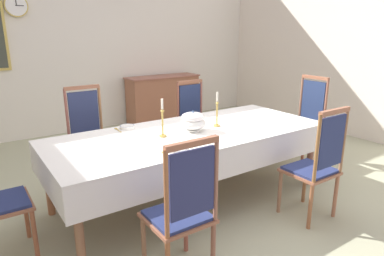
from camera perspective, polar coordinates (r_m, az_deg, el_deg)
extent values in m
cube|color=#A8A989|center=(3.94, -1.44, -10.82)|extent=(7.07, 6.22, 0.04)
cube|color=silver|center=(6.40, -17.59, 14.61)|extent=(7.07, 0.08, 3.37)
cube|color=silver|center=(6.23, 28.16, 13.49)|extent=(0.08, 6.22, 3.37)
cylinder|color=#8E5F43|center=(2.76, -18.35, -15.36)|extent=(0.07, 0.07, 0.72)
cylinder|color=#915748|center=(4.22, 19.07, -4.28)|extent=(0.07, 0.07, 0.72)
cylinder|color=#9A5D3B|center=(3.62, -22.83, -8.05)|extent=(0.07, 0.07, 0.72)
cylinder|color=#9A583D|center=(4.83, 9.80, -1.09)|extent=(0.07, 0.07, 0.72)
cube|color=#945940|center=(3.55, -0.13, -1.68)|extent=(2.76, 1.06, 0.08)
cube|color=#94593F|center=(3.54, -0.13, -0.83)|extent=(2.88, 1.18, 0.03)
cube|color=white|center=(3.53, -0.13, -0.57)|extent=(2.90, 1.20, 0.00)
cube|color=white|center=(3.14, 6.00, -5.76)|extent=(2.90, 0.00, 0.30)
cube|color=white|center=(4.06, -4.84, -0.63)|extent=(2.90, 0.00, 0.30)
cube|color=white|center=(3.07, -23.22, -7.56)|extent=(0.00, 1.20, 0.30)
cube|color=white|center=(4.51, 15.19, 0.56)|extent=(0.00, 1.20, 0.30)
cylinder|color=#8D6045|center=(2.74, -8.04, -18.35)|extent=(0.04, 0.04, 0.44)
cylinder|color=#9A5040|center=(2.89, -1.02, -16.11)|extent=(0.04, 0.04, 0.44)
cylinder|color=#8D5643|center=(2.65, 3.52, -19.51)|extent=(0.04, 0.04, 0.44)
cube|color=#94593F|center=(2.55, -2.44, -14.71)|extent=(0.44, 0.42, 0.03)
cube|color=navy|center=(2.54, -2.44, -14.24)|extent=(0.40, 0.38, 0.02)
cylinder|color=#9A5B37|center=(2.17, -4.28, -11.12)|extent=(0.03, 0.03, 0.61)
cylinder|color=#925C48|center=(2.37, 3.99, -8.70)|extent=(0.03, 0.03, 0.61)
cube|color=navy|center=(2.25, 0.05, -9.19)|extent=(0.34, 0.02, 0.46)
cube|color=#94593F|center=(2.15, 0.05, -2.59)|extent=(0.40, 0.04, 0.04)
cylinder|color=#9B5247|center=(4.10, -12.71, -6.46)|extent=(0.04, 0.04, 0.44)
cylinder|color=#985643|center=(3.99, -17.81, -7.48)|extent=(0.04, 0.04, 0.44)
cylinder|color=#925145|center=(4.41, -14.47, -4.92)|extent=(0.04, 0.04, 0.44)
cylinder|color=olive|center=(4.31, -19.22, -5.82)|extent=(0.04, 0.04, 0.44)
cube|color=#94593F|center=(4.12, -16.30, -3.13)|extent=(0.44, 0.42, 0.03)
cube|color=navy|center=(4.11, -16.33, -2.80)|extent=(0.40, 0.38, 0.02)
cylinder|color=#98623D|center=(4.26, -14.99, 2.39)|extent=(0.03, 0.03, 0.66)
cylinder|color=#945248|center=(4.15, -20.05, 1.62)|extent=(0.03, 0.03, 0.66)
cube|color=navy|center=(4.19, -17.52, 2.45)|extent=(0.34, 0.02, 0.50)
cube|color=#94593F|center=(4.14, -17.87, 6.44)|extent=(0.40, 0.04, 0.04)
cylinder|color=#8A5D44|center=(3.54, 14.39, -10.24)|extent=(0.04, 0.04, 0.44)
cylinder|color=#955F3B|center=(3.82, 18.23, -8.61)|extent=(0.04, 0.04, 0.44)
cylinder|color=#935837|center=(3.35, 19.07, -12.28)|extent=(0.04, 0.04, 0.44)
cylinder|color=#9D6147|center=(3.64, 22.75, -10.35)|extent=(0.04, 0.04, 0.44)
cube|color=#94593F|center=(3.49, 18.96, -6.87)|extent=(0.44, 0.42, 0.03)
cube|color=navy|center=(3.48, 19.00, -6.50)|extent=(0.40, 0.38, 0.02)
cylinder|color=olive|center=(3.12, 20.08, -3.36)|extent=(0.03, 0.03, 0.62)
cylinder|color=#916241|center=(3.44, 23.92, -2.04)|extent=(0.03, 0.03, 0.62)
cube|color=navy|center=(3.27, 22.15, -2.16)|extent=(0.34, 0.02, 0.47)
cube|color=#94593F|center=(3.20, 22.67, 2.56)|extent=(0.40, 0.04, 0.04)
cylinder|color=#96553A|center=(4.80, 4.00, -2.74)|extent=(0.04, 0.04, 0.44)
cylinder|color=#9B5B46|center=(4.58, 0.26, -3.61)|extent=(0.04, 0.04, 0.44)
cylinder|color=#976142|center=(5.07, 1.49, -1.67)|extent=(0.04, 0.04, 0.44)
cylinder|color=brown|center=(4.87, -2.15, -2.43)|extent=(0.04, 0.04, 0.44)
cube|color=#94593F|center=(4.75, 0.92, 0.08)|extent=(0.44, 0.42, 0.03)
cube|color=navy|center=(4.75, 0.92, 0.36)|extent=(0.40, 0.38, 0.02)
cylinder|color=#925046|center=(4.94, 1.51, 4.43)|extent=(0.03, 0.03, 0.60)
cylinder|color=#945341|center=(4.73, -2.34, 3.90)|extent=(0.03, 0.03, 0.60)
cube|color=navy|center=(4.82, -0.37, 4.52)|extent=(0.34, 0.02, 0.46)
cube|color=#94593F|center=(4.78, -0.38, 7.71)|extent=(0.40, 0.04, 0.04)
cylinder|color=#9D5737|center=(3.38, -25.86, -12.82)|extent=(0.04, 0.04, 0.44)
cylinder|color=brown|center=(3.05, -24.66, -15.93)|extent=(0.04, 0.04, 0.44)
cube|color=#94593F|center=(3.09, -29.14, -11.11)|extent=(0.42, 0.44, 0.03)
cube|color=navy|center=(3.08, -29.20, -10.70)|extent=(0.38, 0.40, 0.02)
cylinder|color=#945039|center=(4.63, 17.91, -4.20)|extent=(0.04, 0.04, 0.44)
cylinder|color=#9D6346|center=(4.86, 14.40, -2.98)|extent=(0.04, 0.04, 0.44)
cylinder|color=#9B523B|center=(4.91, 20.52, -3.31)|extent=(0.04, 0.04, 0.44)
cylinder|color=#8B5646|center=(5.12, 17.09, -2.20)|extent=(0.04, 0.04, 0.44)
cube|color=#94593F|center=(4.81, 17.71, -0.52)|extent=(0.42, 0.44, 0.03)
cube|color=navy|center=(4.80, 17.73, -0.24)|extent=(0.38, 0.40, 0.02)
cylinder|color=#8D5642|center=(4.76, 21.33, 3.44)|extent=(0.03, 0.03, 0.69)
cylinder|color=#8B5A44|center=(4.99, 17.67, 4.31)|extent=(0.03, 0.03, 0.69)
cube|color=navy|center=(4.87, 19.49, 4.29)|extent=(0.02, 0.34, 0.53)
cube|color=#94593F|center=(4.82, 19.84, 7.91)|extent=(0.04, 0.40, 0.04)
cylinder|color=white|center=(3.54, 0.17, -0.32)|extent=(0.15, 0.15, 0.02)
ellipsoid|color=white|center=(3.52, 0.17, 0.77)|extent=(0.27, 0.27, 0.12)
ellipsoid|color=white|center=(3.51, 0.17, 1.88)|extent=(0.24, 0.24, 0.09)
sphere|color=#37507A|center=(3.49, 0.17, 2.71)|extent=(0.03, 0.03, 0.03)
cylinder|color=gold|center=(3.36, -4.86, -1.32)|extent=(0.07, 0.07, 0.02)
cylinder|color=gold|center=(3.33, -4.91, 0.83)|extent=(0.02, 0.02, 0.25)
cone|color=gold|center=(3.29, -4.97, 2.99)|extent=(0.04, 0.04, 0.02)
cylinder|color=silver|center=(3.28, -4.99, 4.01)|extent=(0.02, 0.02, 0.10)
cylinder|color=gold|center=(3.72, 4.14, 0.41)|extent=(0.07, 0.07, 0.02)
cylinder|color=gold|center=(3.69, 4.18, 2.35)|extent=(0.02, 0.02, 0.24)
cone|color=gold|center=(3.66, 4.22, 4.28)|extent=(0.04, 0.04, 0.02)
cylinder|color=silver|center=(3.65, 4.24, 5.20)|extent=(0.02, 0.02, 0.10)
cylinder|color=white|center=(2.93, -2.36, -3.66)|extent=(0.19, 0.19, 0.04)
cylinder|color=white|center=(2.93, -2.36, -3.55)|extent=(0.16, 0.16, 0.03)
torus|color=#37507A|center=(2.93, -2.37, -3.36)|extent=(0.18, 0.18, 0.01)
cylinder|color=white|center=(3.69, -10.73, 0.17)|extent=(0.16, 0.16, 0.03)
cylinder|color=white|center=(3.69, -10.73, 0.24)|extent=(0.13, 0.13, 0.02)
torus|color=#37507A|center=(3.69, -10.74, 0.37)|extent=(0.15, 0.15, 0.01)
cube|color=gold|center=(2.85, -4.23, -4.65)|extent=(0.03, 0.14, 0.00)
ellipsoid|color=gold|center=(2.92, -4.79, -4.08)|extent=(0.03, 0.05, 0.01)
cube|color=gold|center=(3.62, -12.09, -0.42)|extent=(0.02, 0.14, 0.00)
ellipsoid|color=gold|center=(3.70, -12.55, -0.08)|extent=(0.03, 0.05, 0.01)
cube|color=#94593F|center=(6.78, -4.81, 4.72)|extent=(1.40, 0.44, 0.88)
cube|color=#905342|center=(6.70, -4.90, 8.51)|extent=(1.44, 0.48, 0.02)
cube|color=#906149|center=(7.14, -3.26, 5.33)|extent=(0.59, 0.01, 0.70)
cube|color=#974F3B|center=(6.81, -8.32, 4.67)|extent=(0.59, 0.01, 0.70)
cylinder|color=#D1B251|center=(6.12, -27.23, 17.65)|extent=(0.34, 0.05, 0.34)
cylinder|color=white|center=(6.09, -27.19, 17.67)|extent=(0.30, 0.01, 0.30)
cube|color=black|center=(6.09, -27.23, 18.02)|extent=(0.01, 0.00, 0.08)
cube|color=black|center=(6.09, -26.75, 17.72)|extent=(0.12, 0.00, 0.01)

